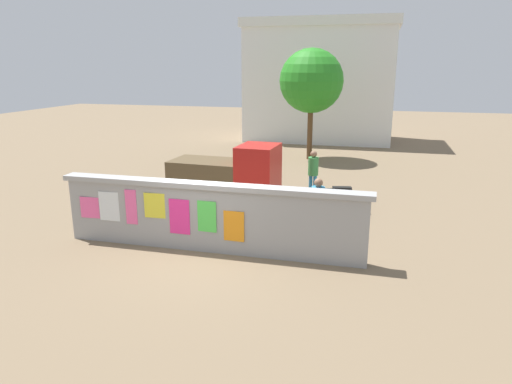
{
  "coord_description": "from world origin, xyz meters",
  "views": [
    {
      "loc": [
        3.71,
        -9.88,
        4.34
      ],
      "look_at": [
        0.59,
        2.06,
        0.96
      ],
      "focal_mm": 32.64,
      "sensor_mm": 36.0,
      "label": 1
    }
  ],
  "objects_px": {
    "bicycle_far": "(119,214)",
    "person_bystander": "(313,170)",
    "auto_rickshaw_truck": "(230,172)",
    "tree_roadside": "(311,81)",
    "bicycle_near": "(255,222)",
    "person_walking": "(318,203)",
    "motorcycle": "(336,198)"
  },
  "relations": [
    {
      "from": "person_bystander",
      "to": "tree_roadside",
      "type": "bearing_deg",
      "value": 99.26
    },
    {
      "from": "person_walking",
      "to": "person_bystander",
      "type": "height_order",
      "value": "same"
    },
    {
      "from": "bicycle_far",
      "to": "person_bystander",
      "type": "distance_m",
      "value": 6.38
    },
    {
      "from": "person_walking",
      "to": "tree_roadside",
      "type": "distance_m",
      "value": 11.01
    },
    {
      "from": "person_bystander",
      "to": "auto_rickshaw_truck",
      "type": "bearing_deg",
      "value": -165.78
    },
    {
      "from": "bicycle_near",
      "to": "tree_roadside",
      "type": "height_order",
      "value": "tree_roadside"
    },
    {
      "from": "motorcycle",
      "to": "person_walking",
      "type": "height_order",
      "value": "person_walking"
    },
    {
      "from": "motorcycle",
      "to": "bicycle_far",
      "type": "xyz_separation_m",
      "value": [
        -5.71,
        -2.74,
        -0.1
      ]
    },
    {
      "from": "bicycle_near",
      "to": "person_bystander",
      "type": "bearing_deg",
      "value": 76.1
    },
    {
      "from": "auto_rickshaw_truck",
      "to": "tree_roadside",
      "type": "xyz_separation_m",
      "value": [
        1.59,
        7.41,
        2.73
      ]
    },
    {
      "from": "motorcycle",
      "to": "bicycle_far",
      "type": "bearing_deg",
      "value": -154.32
    },
    {
      "from": "auto_rickshaw_truck",
      "to": "person_bystander",
      "type": "height_order",
      "value": "auto_rickshaw_truck"
    },
    {
      "from": "bicycle_near",
      "to": "tree_roadside",
      "type": "xyz_separation_m",
      "value": [
        -0.13,
        10.63,
        3.26
      ]
    },
    {
      "from": "person_walking",
      "to": "tree_roadside",
      "type": "xyz_separation_m",
      "value": [
        -1.74,
        10.55,
        2.64
      ]
    },
    {
      "from": "bicycle_far",
      "to": "person_bystander",
      "type": "bearing_deg",
      "value": 40.95
    },
    {
      "from": "bicycle_near",
      "to": "tree_roadside",
      "type": "relative_size",
      "value": 0.33
    },
    {
      "from": "person_bystander",
      "to": "tree_roadside",
      "type": "xyz_separation_m",
      "value": [
        -1.1,
        6.73,
        2.64
      ]
    },
    {
      "from": "bicycle_near",
      "to": "bicycle_far",
      "type": "relative_size",
      "value": 1.03
    },
    {
      "from": "person_bystander",
      "to": "tree_roadside",
      "type": "distance_m",
      "value": 7.32
    },
    {
      "from": "person_bystander",
      "to": "person_walking",
      "type": "bearing_deg",
      "value": -80.44
    },
    {
      "from": "auto_rickshaw_truck",
      "to": "person_walking",
      "type": "bearing_deg",
      "value": -43.26
    },
    {
      "from": "auto_rickshaw_truck",
      "to": "person_walking",
      "type": "height_order",
      "value": "auto_rickshaw_truck"
    },
    {
      "from": "bicycle_near",
      "to": "auto_rickshaw_truck",
      "type": "bearing_deg",
      "value": 118.18
    },
    {
      "from": "motorcycle",
      "to": "person_walking",
      "type": "xyz_separation_m",
      "value": [
        -0.27,
        -2.39,
        0.52
      ]
    },
    {
      "from": "bicycle_far",
      "to": "tree_roadside",
      "type": "height_order",
      "value": "tree_roadside"
    },
    {
      "from": "person_walking",
      "to": "person_bystander",
      "type": "relative_size",
      "value": 1.0
    },
    {
      "from": "auto_rickshaw_truck",
      "to": "bicycle_far",
      "type": "height_order",
      "value": "auto_rickshaw_truck"
    },
    {
      "from": "bicycle_near",
      "to": "person_walking",
      "type": "bearing_deg",
      "value": 2.93
    },
    {
      "from": "bicycle_near",
      "to": "tree_roadside",
      "type": "bearing_deg",
      "value": 90.72
    },
    {
      "from": "bicycle_near",
      "to": "person_bystander",
      "type": "relative_size",
      "value": 1.05
    },
    {
      "from": "bicycle_far",
      "to": "auto_rickshaw_truck",
      "type": "bearing_deg",
      "value": 58.78
    },
    {
      "from": "motorcycle",
      "to": "bicycle_near",
      "type": "xyz_separation_m",
      "value": [
        -1.87,
        -2.48,
        -0.1
      ]
    }
  ]
}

